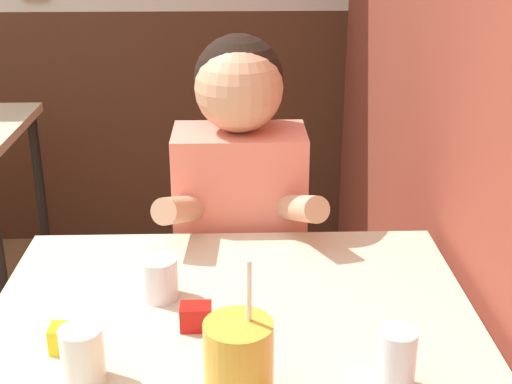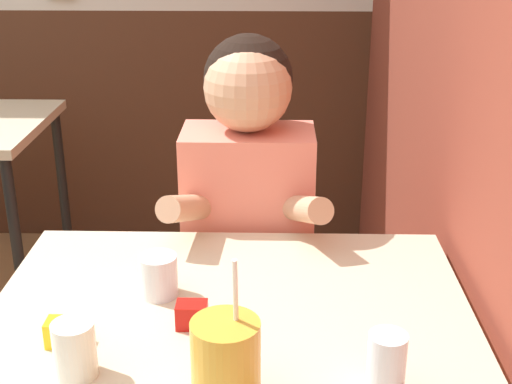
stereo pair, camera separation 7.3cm
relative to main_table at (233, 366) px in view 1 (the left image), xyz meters
name	(u,v)px [view 1 (the left image)]	position (x,y,z in m)	size (l,w,h in m)	color
main_table	(233,366)	(0.00, 0.00, 0.00)	(0.98, 0.91, 0.78)	beige
person_seated	(240,247)	(0.02, 0.58, -0.04)	(0.42, 0.42, 1.24)	#EA7F6B
cocktail_pitcher	(239,364)	(0.01, -0.20, 0.14)	(0.11, 0.11, 0.27)	gold
glass_near_pitcher	(159,278)	(-0.15, 0.15, 0.11)	(0.08, 0.08, 0.09)	silver
glass_center	(83,355)	(-0.25, -0.13, 0.12)	(0.07, 0.07, 0.10)	silver
glass_by_brick	(397,360)	(0.27, -0.17, 0.12)	(0.07, 0.07, 0.11)	silver
condiment_ketchup	(196,317)	(-0.07, 0.03, 0.09)	(0.06, 0.04, 0.05)	#B7140F
condiment_mustard	(67,338)	(-0.30, -0.04, 0.09)	(0.06, 0.04, 0.05)	yellow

